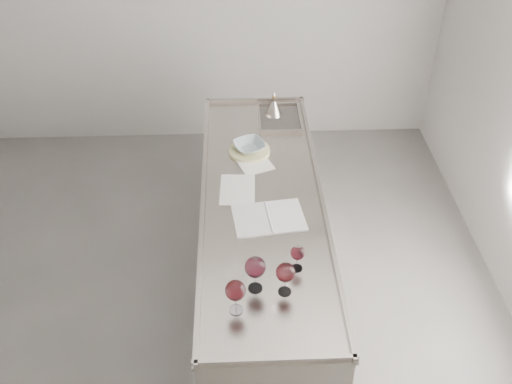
{
  "coord_description": "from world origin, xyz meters",
  "views": [
    {
      "loc": [
        0.34,
        -2.43,
        3.2
      ],
      "look_at": [
        0.46,
        0.26,
        1.02
      ],
      "focal_mm": 40.0,
      "sensor_mm": 36.0,
      "label": 1
    }
  ],
  "objects_px": {
    "counter": "(262,251)",
    "notebook": "(269,218)",
    "wine_glass_small": "(298,254)",
    "wine_funnel": "(274,108)",
    "wine_glass_middle": "(235,291)",
    "ceramic_bowl": "(249,146)",
    "wine_glass_right": "(286,273)",
    "wine_glass_left": "(255,268)"
  },
  "relations": [
    {
      "from": "counter",
      "to": "notebook",
      "type": "relative_size",
      "value": 5.36
    },
    {
      "from": "wine_glass_small",
      "to": "wine_funnel",
      "type": "relative_size",
      "value": 0.8
    },
    {
      "from": "wine_glass_middle",
      "to": "ceramic_bowl",
      "type": "relative_size",
      "value": 0.97
    },
    {
      "from": "wine_glass_small",
      "to": "ceramic_bowl",
      "type": "relative_size",
      "value": 0.77
    },
    {
      "from": "wine_glass_middle",
      "to": "wine_funnel",
      "type": "xyz_separation_m",
      "value": [
        0.31,
        1.87,
        -0.08
      ]
    },
    {
      "from": "wine_glass_right",
      "to": "ceramic_bowl",
      "type": "bearing_deg",
      "value": 96.29
    },
    {
      "from": "wine_glass_small",
      "to": "notebook",
      "type": "relative_size",
      "value": 0.35
    },
    {
      "from": "wine_glass_right",
      "to": "notebook",
      "type": "distance_m",
      "value": 0.59
    },
    {
      "from": "wine_glass_left",
      "to": "notebook",
      "type": "height_order",
      "value": "wine_glass_left"
    },
    {
      "from": "wine_glass_left",
      "to": "counter",
      "type": "bearing_deg",
      "value": 84.19
    },
    {
      "from": "wine_glass_middle",
      "to": "wine_funnel",
      "type": "height_order",
      "value": "wine_glass_middle"
    },
    {
      "from": "wine_glass_middle",
      "to": "ceramic_bowl",
      "type": "height_order",
      "value": "wine_glass_middle"
    },
    {
      "from": "wine_glass_left",
      "to": "notebook",
      "type": "xyz_separation_m",
      "value": [
        0.1,
        0.54,
        -0.15
      ]
    },
    {
      "from": "ceramic_bowl",
      "to": "wine_glass_small",
      "type": "bearing_deg",
      "value": -78.88
    },
    {
      "from": "wine_glass_left",
      "to": "wine_glass_middle",
      "type": "distance_m",
      "value": 0.18
    },
    {
      "from": "ceramic_bowl",
      "to": "wine_funnel",
      "type": "relative_size",
      "value": 1.05
    },
    {
      "from": "wine_glass_right",
      "to": "ceramic_bowl",
      "type": "xyz_separation_m",
      "value": [
        -0.14,
        1.28,
        -0.09
      ]
    },
    {
      "from": "wine_glass_right",
      "to": "counter",
      "type": "bearing_deg",
      "value": 95.68
    },
    {
      "from": "ceramic_bowl",
      "to": "notebook",
      "type": "bearing_deg",
      "value": -82.51
    },
    {
      "from": "ceramic_bowl",
      "to": "wine_funnel",
      "type": "xyz_separation_m",
      "value": [
        0.2,
        0.48,
        0.01
      ]
    },
    {
      "from": "wine_glass_middle",
      "to": "wine_funnel",
      "type": "relative_size",
      "value": 1.02
    },
    {
      "from": "ceramic_bowl",
      "to": "wine_glass_right",
      "type": "bearing_deg",
      "value": -83.71
    },
    {
      "from": "counter",
      "to": "ceramic_bowl",
      "type": "relative_size",
      "value": 11.65
    },
    {
      "from": "wine_glass_right",
      "to": "notebook",
      "type": "height_order",
      "value": "wine_glass_right"
    },
    {
      "from": "counter",
      "to": "ceramic_bowl",
      "type": "height_order",
      "value": "ceramic_bowl"
    },
    {
      "from": "wine_glass_right",
      "to": "wine_glass_small",
      "type": "xyz_separation_m",
      "value": [
        0.08,
        0.16,
        -0.03
      ]
    },
    {
      "from": "counter",
      "to": "ceramic_bowl",
      "type": "xyz_separation_m",
      "value": [
        -0.06,
        0.51,
        0.51
      ]
    },
    {
      "from": "wine_glass_small",
      "to": "wine_glass_middle",
      "type": "bearing_deg",
      "value": -140.46
    },
    {
      "from": "wine_glass_right",
      "to": "wine_glass_small",
      "type": "height_order",
      "value": "wine_glass_right"
    },
    {
      "from": "wine_glass_left",
      "to": "wine_funnel",
      "type": "height_order",
      "value": "wine_glass_left"
    },
    {
      "from": "wine_glass_middle",
      "to": "wine_glass_small",
      "type": "relative_size",
      "value": 1.27
    },
    {
      "from": "wine_glass_middle",
      "to": "wine_glass_left",
      "type": "bearing_deg",
      "value": 54.21
    },
    {
      "from": "notebook",
      "to": "ceramic_bowl",
      "type": "distance_m",
      "value": 0.71
    },
    {
      "from": "wine_glass_left",
      "to": "ceramic_bowl",
      "type": "height_order",
      "value": "wine_glass_left"
    },
    {
      "from": "wine_glass_middle",
      "to": "ceramic_bowl",
      "type": "bearing_deg",
      "value": 85.34
    },
    {
      "from": "wine_glass_left",
      "to": "wine_glass_small",
      "type": "distance_m",
      "value": 0.27
    },
    {
      "from": "counter",
      "to": "wine_funnel",
      "type": "bearing_deg",
      "value": 82.18
    },
    {
      "from": "wine_glass_small",
      "to": "ceramic_bowl",
      "type": "height_order",
      "value": "wine_glass_small"
    },
    {
      "from": "wine_glass_right",
      "to": "ceramic_bowl",
      "type": "distance_m",
      "value": 1.29
    },
    {
      "from": "counter",
      "to": "notebook",
      "type": "bearing_deg",
      "value": -81.79
    },
    {
      "from": "wine_glass_right",
      "to": "wine_glass_left",
      "type": "bearing_deg",
      "value": 168.61
    },
    {
      "from": "notebook",
      "to": "wine_funnel",
      "type": "relative_size",
      "value": 2.28
    }
  ]
}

